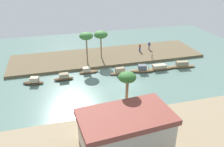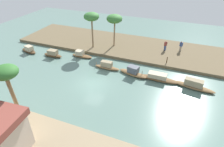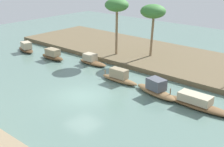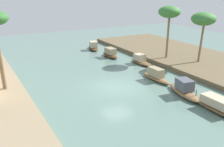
{
  "view_description": "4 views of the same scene",
  "coord_description": "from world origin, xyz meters",
  "px_view_note": "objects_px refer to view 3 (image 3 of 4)",
  "views": [
    {
      "loc": [
        10.76,
        30.44,
        17.74
      ],
      "look_at": [
        1.7,
        -2.57,
        1.09
      ],
      "focal_mm": 37.38,
      "sensor_mm": 36.0,
      "label": 1
    },
    {
      "loc": [
        -9.69,
        17.77,
        14.23
      ],
      "look_at": [
        -1.81,
        -2.07,
        0.77
      ],
      "focal_mm": 30.8,
      "sensor_mm": 36.0,
      "label": 2
    },
    {
      "loc": [
        -16.3,
        15.07,
        9.88
      ],
      "look_at": [
        -0.2,
        -3.2,
        1.03
      ],
      "focal_mm": 49.62,
      "sensor_mm": 36.0,
      "label": 3
    },
    {
      "loc": [
        -18.98,
        10.87,
        8.45
      ],
      "look_at": [
        2.13,
        -0.73,
        0.53
      ],
      "focal_mm": 43.0,
      "sensor_mm": 36.0,
      "label": 4
    }
  ],
  "objects_px": {
    "sampan_downstream_large": "(53,55)",
    "palm_tree_left_far": "(117,6)",
    "sampan_foreground": "(197,103)",
    "sampan_midstream": "(119,77)",
    "sampan_near_left_bank": "(92,61)",
    "sampan_with_tall_canopy": "(26,48)",
    "palm_tree_left_near": "(153,12)",
    "sampan_upstream_small": "(156,89)"
  },
  "relations": [
    {
      "from": "sampan_downstream_large",
      "to": "sampan_foreground",
      "type": "relative_size",
      "value": 0.61
    },
    {
      "from": "sampan_near_left_bank",
      "to": "palm_tree_left_far",
      "type": "relative_size",
      "value": 0.59
    },
    {
      "from": "sampan_midstream",
      "to": "sampan_foreground",
      "type": "relative_size",
      "value": 0.71
    },
    {
      "from": "sampan_midstream",
      "to": "sampan_with_tall_canopy",
      "type": "bearing_deg",
      "value": -1.73
    },
    {
      "from": "sampan_downstream_large",
      "to": "palm_tree_left_far",
      "type": "height_order",
      "value": "palm_tree_left_far"
    },
    {
      "from": "sampan_near_left_bank",
      "to": "sampan_with_tall_canopy",
      "type": "relative_size",
      "value": 1.0
    },
    {
      "from": "sampan_near_left_bank",
      "to": "palm_tree_left_near",
      "type": "xyz_separation_m",
      "value": [
        -3.62,
        -5.32,
        4.67
      ]
    },
    {
      "from": "sampan_downstream_large",
      "to": "palm_tree_left_far",
      "type": "xyz_separation_m",
      "value": [
        -4.8,
        -4.88,
        5.11
      ]
    },
    {
      "from": "sampan_midstream",
      "to": "palm_tree_left_near",
      "type": "relative_size",
      "value": 0.71
    },
    {
      "from": "sampan_with_tall_canopy",
      "to": "palm_tree_left_far",
      "type": "xyz_separation_m",
      "value": [
        -9.53,
        -5.0,
        5.15
      ]
    },
    {
      "from": "sampan_upstream_small",
      "to": "sampan_downstream_large",
      "type": "bearing_deg",
      "value": 9.81
    },
    {
      "from": "sampan_foreground",
      "to": "palm_tree_left_far",
      "type": "relative_size",
      "value": 0.91
    },
    {
      "from": "sampan_foreground",
      "to": "sampan_downstream_large",
      "type": "bearing_deg",
      "value": -1.49
    },
    {
      "from": "palm_tree_left_near",
      "to": "palm_tree_left_far",
      "type": "bearing_deg",
      "value": 33.2
    },
    {
      "from": "palm_tree_left_far",
      "to": "sampan_midstream",
      "type": "bearing_deg",
      "value": 132.56
    },
    {
      "from": "sampan_midstream",
      "to": "palm_tree_left_far",
      "type": "distance_m",
      "value": 8.74
    },
    {
      "from": "sampan_midstream",
      "to": "sampan_near_left_bank",
      "type": "bearing_deg",
      "value": -20.93
    },
    {
      "from": "sampan_near_left_bank",
      "to": "sampan_foreground",
      "type": "relative_size",
      "value": 0.65
    },
    {
      "from": "sampan_with_tall_canopy",
      "to": "palm_tree_left_far",
      "type": "relative_size",
      "value": 0.59
    },
    {
      "from": "sampan_near_left_bank",
      "to": "sampan_foreground",
      "type": "height_order",
      "value": "sampan_near_left_bank"
    },
    {
      "from": "palm_tree_left_near",
      "to": "sampan_midstream",
      "type": "bearing_deg",
      "value": 102.99
    },
    {
      "from": "sampan_upstream_small",
      "to": "sampan_foreground",
      "type": "distance_m",
      "value": 3.49
    },
    {
      "from": "sampan_upstream_small",
      "to": "palm_tree_left_near",
      "type": "height_order",
      "value": "palm_tree_left_near"
    },
    {
      "from": "sampan_downstream_large",
      "to": "sampan_with_tall_canopy",
      "type": "relative_size",
      "value": 0.93
    },
    {
      "from": "sampan_with_tall_canopy",
      "to": "sampan_downstream_large",
      "type": "bearing_deg",
      "value": -164.34
    },
    {
      "from": "sampan_downstream_large",
      "to": "sampan_midstream",
      "type": "height_order",
      "value": "sampan_midstream"
    },
    {
      "from": "sampan_foreground",
      "to": "palm_tree_left_far",
      "type": "xyz_separation_m",
      "value": [
        12.23,
        -5.43,
        5.19
      ]
    },
    {
      "from": "sampan_near_left_bank",
      "to": "sampan_with_tall_canopy",
      "type": "xyz_separation_m",
      "value": [
        9.03,
        1.72,
        0.04
      ]
    },
    {
      "from": "sampan_upstream_small",
      "to": "sampan_foreground",
      "type": "xyz_separation_m",
      "value": [
        -3.49,
        -0.02,
        -0.09
      ]
    },
    {
      "from": "sampan_midstream",
      "to": "palm_tree_left_far",
      "type": "height_order",
      "value": "palm_tree_left_far"
    },
    {
      "from": "sampan_downstream_large",
      "to": "palm_tree_left_near",
      "type": "relative_size",
      "value": 0.6
    },
    {
      "from": "sampan_downstream_large",
      "to": "sampan_near_left_bank",
      "type": "distance_m",
      "value": 4.59
    },
    {
      "from": "sampan_near_left_bank",
      "to": "palm_tree_left_near",
      "type": "relative_size",
      "value": 0.65
    },
    {
      "from": "sampan_foreground",
      "to": "palm_tree_left_near",
      "type": "xyz_separation_m",
      "value": [
        9.11,
        -7.46,
        4.66
      ]
    },
    {
      "from": "sampan_with_tall_canopy",
      "to": "sampan_foreground",
      "type": "distance_m",
      "value": 21.76
    },
    {
      "from": "sampan_downstream_large",
      "to": "sampan_with_tall_canopy",
      "type": "height_order",
      "value": "sampan_with_tall_canopy"
    },
    {
      "from": "palm_tree_left_near",
      "to": "palm_tree_left_far",
      "type": "distance_m",
      "value": 3.76
    },
    {
      "from": "sampan_with_tall_canopy",
      "to": "palm_tree_left_near",
      "type": "height_order",
      "value": "palm_tree_left_near"
    },
    {
      "from": "palm_tree_left_far",
      "to": "sampan_downstream_large",
      "type": "bearing_deg",
      "value": 45.5
    },
    {
      "from": "sampan_downstream_large",
      "to": "sampan_near_left_bank",
      "type": "height_order",
      "value": "sampan_downstream_large"
    },
    {
      "from": "sampan_near_left_bank",
      "to": "sampan_midstream",
      "type": "bearing_deg",
      "value": 159.04
    },
    {
      "from": "sampan_downstream_large",
      "to": "sampan_foreground",
      "type": "height_order",
      "value": "sampan_downstream_large"
    }
  ]
}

